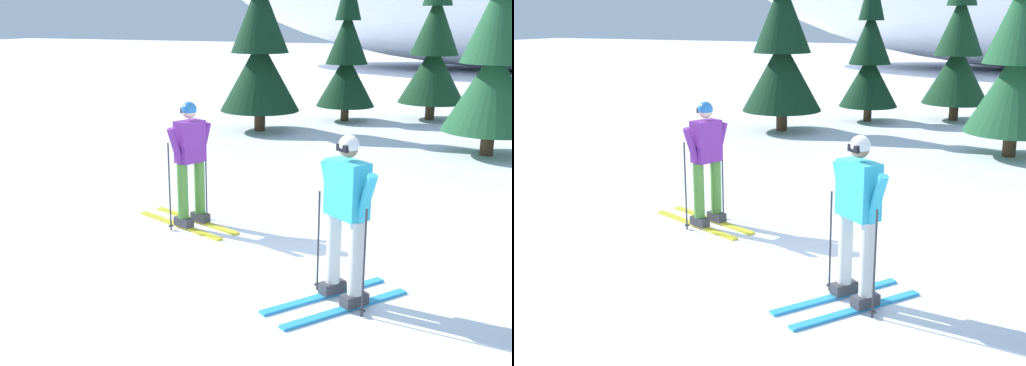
{
  "view_description": "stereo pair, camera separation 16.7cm",
  "coord_description": "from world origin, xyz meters",
  "views": [
    {
      "loc": [
        2.39,
        -6.6,
        2.87
      ],
      "look_at": [
        -0.46,
        -0.05,
        0.95
      ],
      "focal_mm": 43.55,
      "sensor_mm": 36.0,
      "label": 1
    },
    {
      "loc": [
        2.54,
        -6.53,
        2.87
      ],
      "look_at": [
        -0.46,
        -0.05,
        0.95
      ],
      "focal_mm": 43.55,
      "sensor_mm": 36.0,
      "label": 2
    }
  ],
  "objects": [
    {
      "name": "skier_cyan_jacket",
      "position": [
        0.85,
        -0.81,
        0.94
      ],
      "size": [
        1.28,
        1.56,
        1.76
      ],
      "color": "#2893CC",
      "rests_on": "ground"
    },
    {
      "name": "pine_tree_center_right",
      "position": [
        1.73,
        7.25,
        2.15
      ],
      "size": [
        1.98,
        1.98,
        5.13
      ],
      "color": "#47301E",
      "rests_on": "ground"
    },
    {
      "name": "pine_tree_left",
      "position": [
        -2.29,
        10.43,
        1.77
      ],
      "size": [
        1.63,
        1.63,
        4.23
      ],
      "color": "#47301E",
      "rests_on": "ground"
    },
    {
      "name": "ground_plane",
      "position": [
        0.0,
        0.0,
        0.0
      ],
      "size": [
        120.0,
        120.0,
        0.0
      ],
      "primitive_type": "plane",
      "color": "white"
    },
    {
      "name": "skier_purple_jacket",
      "position": [
        -1.79,
        0.7,
        0.91
      ],
      "size": [
        1.73,
        0.97,
        1.76
      ],
      "color": "gold",
      "rests_on": "ground"
    },
    {
      "name": "pine_tree_center_left",
      "position": [
        -0.11,
        11.64,
        2.02
      ],
      "size": [
        1.86,
        1.86,
        4.82
      ],
      "color": "#47301E",
      "rests_on": "ground"
    },
    {
      "name": "pine_tree_far_left",
      "position": [
        -3.88,
        8.04,
        2.2
      ],
      "size": [
        2.03,
        2.03,
        5.27
      ],
      "color": "#47301E",
      "rests_on": "ground"
    }
  ]
}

